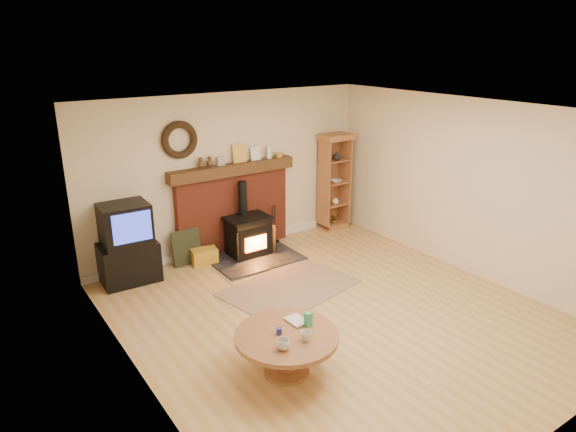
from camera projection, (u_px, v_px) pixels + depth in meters
ground at (335, 314)px, 6.64m from camera, size 5.50×5.50×0.00m
room_shell at (333, 185)px, 6.14m from camera, size 5.02×5.52×2.61m
chimney_breast at (233, 204)px, 8.45m from camera, size 2.20×0.22×1.78m
wood_stove at (249, 238)px, 8.33m from camera, size 1.40×1.00×1.22m
area_rug at (290, 288)px, 7.34m from camera, size 2.02×1.59×0.01m
tv_unit at (127, 245)px, 7.38m from camera, size 0.83×0.60×1.19m
curio_cabinet at (333, 182)px, 9.42m from camera, size 0.57×0.41×1.77m
firelog_box at (204, 256)px, 8.10m from camera, size 0.43×0.31×0.25m
leaning_painting at (187, 247)px, 8.04m from camera, size 0.47×0.13×0.56m
fire_tools at (275, 237)px, 8.92m from camera, size 0.16×0.16×0.70m
coffee_table at (287, 341)px, 5.37m from camera, size 1.10×1.10×0.62m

